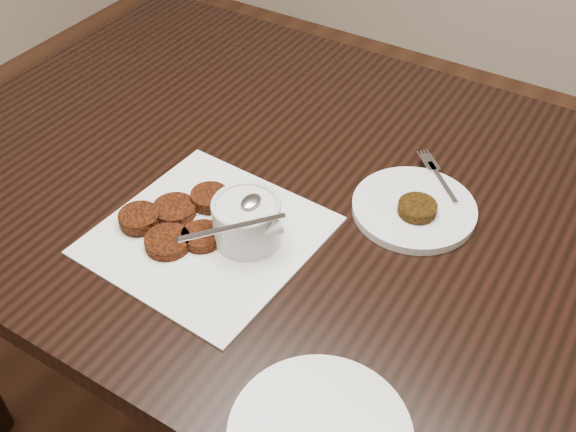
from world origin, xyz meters
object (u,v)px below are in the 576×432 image
at_px(plate_with_patty, 415,205).
at_px(napkin, 208,235).
at_px(sauce_ramekin, 246,203).
at_px(table, 316,333).

bearing_deg(plate_with_patty, napkin, -138.48).
bearing_deg(sauce_ramekin, table, 74.90).
height_order(table, sauce_ramekin, sauce_ramekin).
bearing_deg(plate_with_patty, sauce_ramekin, -134.56).
distance_m(table, sauce_ramekin, 0.48).
relative_size(table, napkin, 4.68).
distance_m(table, napkin, 0.43).
bearing_deg(sauce_ramekin, napkin, -155.82).
height_order(table, napkin, napkin).
xyz_separation_m(napkin, sauce_ramekin, (0.06, 0.03, 0.07)).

